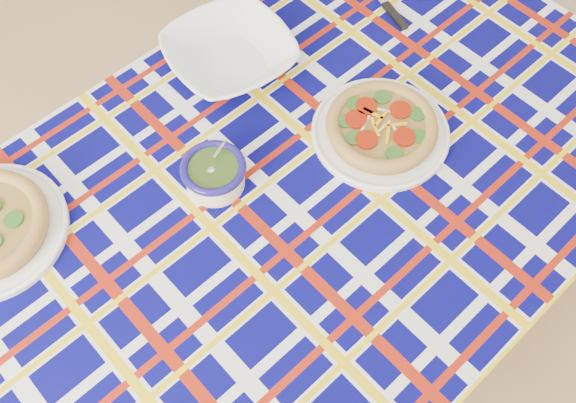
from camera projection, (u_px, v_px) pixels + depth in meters
dining_table at (307, 197)px, 1.41m from camera, size 1.67×1.10×0.76m
tablecloth at (307, 192)px, 1.39m from camera, size 1.71×1.14×0.11m
main_focaccia_plate at (382, 126)px, 1.38m from camera, size 0.33×0.33×0.06m
pesto_bowl at (214, 172)px, 1.30m from camera, size 0.14×0.14×0.08m
serving_bowl at (230, 54)px, 1.47m from camera, size 0.31×0.31×0.07m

